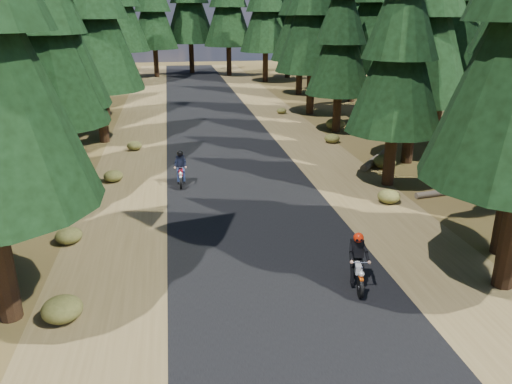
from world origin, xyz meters
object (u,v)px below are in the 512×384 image
(log_near, at_px, (379,156))
(rider_follow, at_px, (181,174))
(rider_lead, at_px, (357,270))
(log_far, at_px, (454,191))

(log_near, distance_m, rider_follow, 9.86)
(log_near, bearing_deg, rider_lead, -165.44)
(log_near, bearing_deg, log_far, -128.97)
(log_far, xyz_separation_m, rider_lead, (-6.32, -6.08, 0.37))
(log_far, xyz_separation_m, rider_follow, (-10.59, 2.87, 0.36))
(log_near, relative_size, log_far, 1.33)
(log_near, bearing_deg, rider_follow, 143.11)
(rider_lead, xyz_separation_m, rider_follow, (-4.28, 8.95, -0.01))
(log_far, height_order, rider_follow, rider_follow)
(log_far, height_order, rider_lead, rider_lead)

